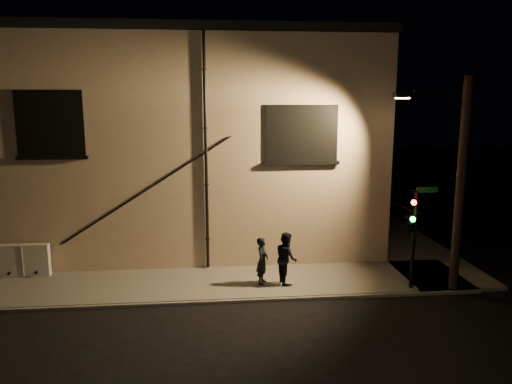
{
  "coord_description": "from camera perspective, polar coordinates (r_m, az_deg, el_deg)",
  "views": [
    {
      "loc": [
        -1.8,
        -14.56,
        6.26
      ],
      "look_at": [
        -0.15,
        1.8,
        3.13
      ],
      "focal_mm": 35.0,
      "sensor_mm": 36.0,
      "label": 1
    }
  ],
  "objects": [
    {
      "name": "utility_cabinet",
      "position": [
        19.22,
        -25.02,
        -7.09
      ],
      "size": [
        1.74,
        0.29,
        1.14
      ],
      "primitive_type": "cube",
      "color": "beige",
      "rests_on": "sidewalk"
    },
    {
      "name": "sidewalk",
      "position": [
        20.16,
        3.17,
        -7.13
      ],
      "size": [
        21.0,
        16.0,
        0.12
      ],
      "color": "#625D58",
      "rests_on": "ground"
    },
    {
      "name": "pedestrian_b",
      "position": [
        16.79,
        3.48,
        -7.51
      ],
      "size": [
        0.77,
        0.93,
        1.75
      ],
      "primitive_type": "imported",
      "rotation": [
        0.0,
        0.0,
        1.71
      ],
      "color": "black",
      "rests_on": "sidewalk"
    },
    {
      "name": "pedestrian_a",
      "position": [
        16.75,
        0.72,
        -7.84
      ],
      "size": [
        0.55,
        0.67,
        1.57
      ],
      "primitive_type": "imported",
      "rotation": [
        0.0,
        0.0,
        1.22
      ],
      "color": "black",
      "rests_on": "sidewalk"
    },
    {
      "name": "streetlamp_pole",
      "position": [
        16.88,
        21.96,
        1.24
      ],
      "size": [
        2.02,
        1.38,
        6.91
      ],
      "color": "black",
      "rests_on": "ground"
    },
    {
      "name": "traffic_signal",
      "position": [
        16.58,
        17.21,
        -3.28
      ],
      "size": [
        1.31,
        1.97,
        3.34
      ],
      "color": "black",
      "rests_on": "sidewalk"
    },
    {
      "name": "building",
      "position": [
        23.66,
        -8.7,
        6.17
      ],
      "size": [
        16.2,
        12.23,
        8.8
      ],
      "color": "tan",
      "rests_on": "ground"
    },
    {
      "name": "ground",
      "position": [
        15.95,
        1.21,
        -12.32
      ],
      "size": [
        90.0,
        90.0,
        0.0
      ],
      "primitive_type": "plane",
      "color": "black"
    }
  ]
}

